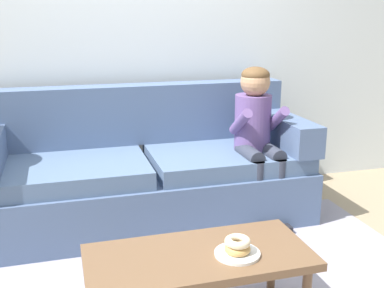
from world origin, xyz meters
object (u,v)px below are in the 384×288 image
(coffee_table, at_px, (199,262))
(donut, at_px, (237,249))
(toy_controller, at_px, (110,283))
(couch, at_px, (147,173))
(person_child, at_px, (257,129))

(coffee_table, distance_m, donut, 0.19)
(toy_controller, bearing_deg, couch, 98.50)
(toy_controller, bearing_deg, person_child, 62.01)
(person_child, bearing_deg, donut, -117.01)
(couch, relative_size, donut, 19.02)
(person_child, bearing_deg, coffee_table, -124.41)
(couch, xyz_separation_m, toy_controller, (-0.37, -0.87, -0.32))
(couch, bearing_deg, donut, -83.20)
(donut, xyz_separation_m, toy_controller, (-0.54, 0.51, -0.39))
(coffee_table, relative_size, toy_controller, 4.61)
(toy_controller, bearing_deg, coffee_table, -18.30)
(coffee_table, relative_size, person_child, 0.95)
(couch, bearing_deg, toy_controller, -113.39)
(couch, relative_size, person_child, 2.07)
(couch, distance_m, toy_controller, 0.99)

